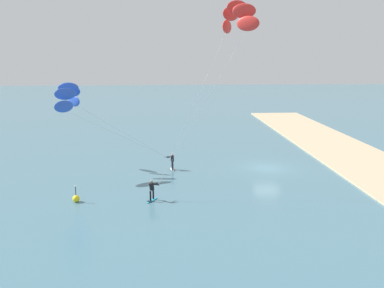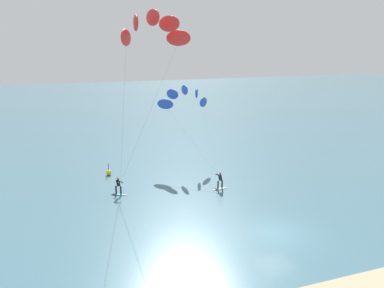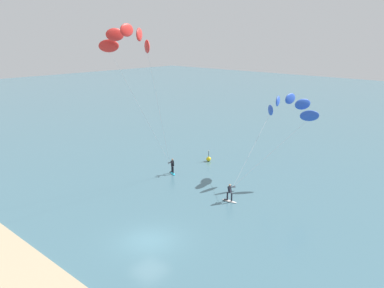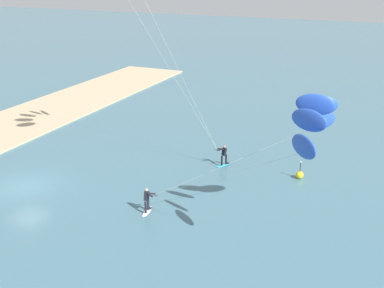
# 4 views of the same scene
# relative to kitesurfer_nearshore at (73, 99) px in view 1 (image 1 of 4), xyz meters

# --- Properties ---
(ground_plane) EXTENTS (240.00, 240.00, 0.00)m
(ground_plane) POSITION_rel_kitesurfer_nearshore_xyz_m (0.15, -19.24, -7.23)
(ground_plane) COLOR #426B7A
(sand_strip) EXTENTS (80.00, 8.96, 0.16)m
(sand_strip) POSITION_rel_kitesurfer_nearshore_xyz_m (0.15, -30.05, -7.15)
(sand_strip) COLOR tan
(sand_strip) RESTS_ON ground
(kitesurfer_nearshore) EXTENTS (6.15, 11.14, 8.79)m
(kitesurfer_nearshore) POSITION_rel_kitesurfer_nearshore_xyz_m (0.00, 0.00, 0.00)
(kitesurfer_nearshore) COLOR white
(kitesurfer_nearshore) RESTS_ON ground
(kitesurfer_mid_water) EXTENTS (5.36, 8.67, 15.51)m
(kitesurfer_mid_water) POSITION_rel_kitesurfer_nearshore_xyz_m (-7.50, -14.25, 6.49)
(kitesurfer_mid_water) COLOR #23ADD1
(kitesurfer_mid_water) RESTS_ON ground
(marker_buoy) EXTENTS (0.56, 0.56, 1.38)m
(marker_buoy) POSITION_rel_kitesurfer_nearshore_xyz_m (-9.11, -1.75, -6.93)
(marker_buoy) COLOR yellow
(marker_buoy) RESTS_ON ground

